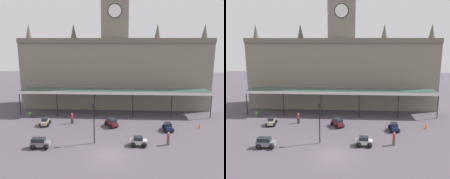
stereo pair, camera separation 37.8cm
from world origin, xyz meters
TOP-DOWN VIEW (x-y plane):
  - ground_plane at (0.00, 0.00)m, footprint 140.00×140.00m
  - station_building at (0.00, 20.43)m, footprint 34.45×6.35m
  - entrance_canopy at (-0.00, 15.03)m, footprint 32.03×3.26m
  - car_silver_sedan at (3.49, 2.79)m, footprint 2.08×1.57m
  - car_navy_sedan at (7.98, 7.92)m, footprint 1.52×2.05m
  - car_maroon_estate at (-0.12, 9.13)m, footprint 2.22×2.43m
  - car_beige_sedan at (-10.15, 9.12)m, footprint 1.67×2.14m
  - car_grey_estate at (-8.27, 1.62)m, footprint 2.28×1.60m
  - pedestrian_near_entrance at (7.15, 3.23)m, footprint 0.34×0.34m
  - pedestrian_crossing_forecourt at (-6.26, 10.12)m, footprint 0.39×0.34m
  - victorian_lamppost at (-1.97, 3.25)m, footprint 0.30×0.30m
  - traffic_cone at (12.83, 9.13)m, footprint 0.40×0.40m
  - planter_forecourt_centre at (-13.90, 12.76)m, footprint 0.60×0.60m

SIDE VIEW (x-z plane):
  - ground_plane at x=0.00m, z-range 0.00..0.00m
  - traffic_cone at x=12.83m, z-range 0.00..0.57m
  - planter_forecourt_centre at x=-13.90m, z-range 0.01..0.97m
  - car_silver_sedan at x=3.49m, z-range -0.09..1.10m
  - car_navy_sedan at x=7.98m, z-range -0.09..1.10m
  - car_beige_sedan at x=-10.15m, z-range -0.09..1.10m
  - car_maroon_estate at x=-0.12m, z-range -0.07..1.20m
  - car_grey_estate at x=-8.27m, z-range -0.07..1.20m
  - pedestrian_near_entrance at x=7.15m, z-range 0.07..1.74m
  - pedestrian_crossing_forecourt at x=-6.26m, z-range 0.07..1.74m
  - victorian_lamppost at x=-1.97m, z-range 0.62..5.89m
  - entrance_canopy at x=0.00m, z-range 2.01..6.34m
  - station_building at x=0.00m, z-range -3.38..17.93m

